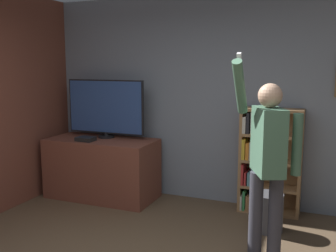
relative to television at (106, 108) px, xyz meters
The scene contains 7 objects.
wall_back 1.42m from the television, 13.86° to the left, with size 6.44×0.09×2.70m.
tv_ledge 0.83m from the television, 90.00° to the right, with size 1.47×0.70×0.81m.
television is the anchor object (origin of this frame).
game_console 0.51m from the television, 112.46° to the right, with size 0.23×0.18×0.05m.
bookshelf 2.21m from the television, ahead, with size 0.73×0.28×1.29m.
person 2.53m from the television, 23.55° to the right, with size 0.59×0.56×1.92m.
waste_bin 2.51m from the television, 10.07° to the right, with size 0.33×0.33×0.42m.
Camera 1 is at (1.41, -2.29, 1.82)m, focal length 42.00 mm.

